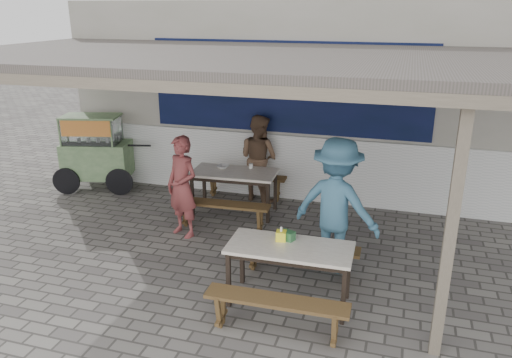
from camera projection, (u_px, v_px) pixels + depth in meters
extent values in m
plane|color=slate|center=(246.00, 276.00, 6.64)|extent=(60.00, 60.00, 0.00)
cube|color=#B6AEA3|center=(304.00, 99.00, 9.32)|extent=(9.00, 1.20, 3.50)
cube|color=white|center=(295.00, 168.00, 9.13)|extent=(9.00, 0.10, 1.20)
cube|color=#10164C|center=(287.00, 88.00, 8.72)|extent=(5.00, 0.03, 1.60)
cube|color=#504945|center=(267.00, 58.00, 6.64)|extent=(9.00, 4.20, 0.12)
cube|color=#766959|center=(210.00, 88.00, 4.82)|extent=(9.00, 0.12, 0.12)
cube|color=#766959|center=(450.00, 234.00, 4.74)|extent=(0.11, 0.11, 2.70)
cube|color=white|center=(234.00, 173.00, 8.46)|extent=(1.47, 0.81, 0.04)
cube|color=black|center=(234.00, 176.00, 8.48)|extent=(1.37, 0.70, 0.06)
cube|color=black|center=(192.00, 196.00, 8.45)|extent=(0.05, 0.05, 0.71)
cube|color=black|center=(268.00, 203.00, 8.16)|extent=(0.05, 0.05, 0.71)
cube|color=black|center=(204.00, 184.00, 9.01)|extent=(0.05, 0.05, 0.71)
cube|color=black|center=(275.00, 190.00, 8.72)|extent=(0.05, 0.05, 0.71)
cube|color=brown|center=(222.00, 204.00, 7.91)|extent=(1.55, 0.37, 0.04)
cube|color=brown|center=(186.00, 214.00, 8.12)|extent=(0.07, 0.28, 0.41)
cube|color=brown|center=(260.00, 221.00, 7.85)|extent=(0.07, 0.28, 0.41)
cube|color=brown|center=(245.00, 176.00, 9.20)|extent=(1.55, 0.37, 0.04)
cube|color=brown|center=(213.00, 185.00, 9.41)|extent=(0.07, 0.28, 0.41)
cube|color=brown|center=(277.00, 190.00, 9.14)|extent=(0.07, 0.28, 0.41)
cube|color=white|center=(290.00, 248.00, 5.83)|extent=(1.48, 0.70, 0.04)
cube|color=black|center=(290.00, 252.00, 5.85)|extent=(1.38, 0.60, 0.06)
cube|color=black|center=(229.00, 280.00, 5.87)|extent=(0.05, 0.05, 0.71)
cube|color=black|center=(344.00, 296.00, 5.53)|extent=(0.05, 0.05, 0.71)
cube|color=black|center=(242.00, 258.00, 6.37)|extent=(0.05, 0.05, 0.71)
cube|color=black|center=(348.00, 272.00, 6.03)|extent=(0.05, 0.05, 0.71)
cube|color=brown|center=(276.00, 301.00, 5.32)|extent=(1.57, 0.32, 0.04)
cube|color=brown|center=(221.00, 310.00, 5.55)|extent=(0.06, 0.28, 0.41)
cube|color=brown|center=(335.00, 328.00, 5.23)|extent=(0.06, 0.28, 0.41)
cube|color=brown|center=(300.00, 246.00, 6.54)|extent=(1.57, 0.32, 0.04)
cube|color=brown|center=(254.00, 255.00, 6.77)|extent=(0.06, 0.28, 0.41)
cube|color=brown|center=(348.00, 267.00, 6.45)|extent=(0.06, 0.28, 0.41)
cube|color=#83A26C|center=(97.00, 159.00, 9.65)|extent=(1.37, 0.94, 0.65)
cube|color=#83A26C|center=(99.00, 176.00, 9.77)|extent=(1.32, 0.89, 0.05)
cylinder|color=black|center=(66.00, 181.00, 9.46)|extent=(0.51, 0.17, 0.52)
cylinder|color=black|center=(119.00, 182.00, 9.41)|extent=(0.51, 0.17, 0.52)
cube|color=silver|center=(92.00, 130.00, 9.47)|extent=(1.13, 0.79, 0.51)
cube|color=#83A26C|center=(90.00, 116.00, 9.38)|extent=(1.17, 0.84, 0.04)
cube|color=#C53A2E|center=(85.00, 129.00, 9.16)|extent=(0.90, 0.25, 0.30)
cylinder|color=black|center=(134.00, 145.00, 9.53)|extent=(0.64, 0.20, 0.04)
imported|color=brown|center=(182.00, 187.00, 7.60)|extent=(0.68, 0.57, 1.59)
imported|color=brown|center=(259.00, 158.00, 9.04)|extent=(0.95, 0.87, 1.59)
imported|color=teal|center=(336.00, 206.00, 6.56)|extent=(1.32, 0.97, 1.83)
cube|color=yellow|center=(281.00, 236.00, 5.95)|extent=(0.13, 0.13, 0.12)
cube|color=#2D6538|center=(288.00, 235.00, 5.96)|extent=(0.20, 0.16, 0.11)
cylinder|color=silver|center=(251.00, 166.00, 8.61)|extent=(0.07, 0.07, 0.08)
imported|color=white|center=(223.00, 167.00, 8.62)|extent=(0.23, 0.23, 0.05)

